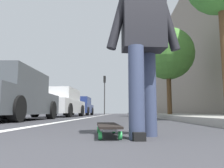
% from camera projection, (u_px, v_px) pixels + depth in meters
% --- Properties ---
extents(ground_plane, '(80.00, 80.00, 0.00)m').
position_uv_depth(ground_plane, '(116.00, 117.00, 10.57)').
color(ground_plane, '#38383D').
extents(lane_stripe_white, '(52.00, 0.16, 0.01)m').
position_uv_depth(lane_stripe_white, '(104.00, 115.00, 20.53)').
color(lane_stripe_white, silver).
rests_on(lane_stripe_white, ground).
extents(sidewalk_curb, '(52.00, 3.20, 0.14)m').
position_uv_depth(sidewalk_curb, '(157.00, 114.00, 18.39)').
color(sidewalk_curb, '#9E9B93').
rests_on(sidewalk_curb, ground).
extents(building_facade, '(40.00, 1.20, 10.30)m').
position_uv_depth(building_facade, '(178.00, 64.00, 22.90)').
color(building_facade, gray).
rests_on(building_facade, ground).
extents(skateboard, '(0.86, 0.30, 0.11)m').
position_uv_depth(skateboard, '(108.00, 126.00, 2.19)').
color(skateboard, green).
rests_on(skateboard, ground).
extents(skater_person, '(0.48, 0.72, 1.64)m').
position_uv_depth(skater_person, '(143.00, 39.00, 2.14)').
color(skater_person, '#384260').
rests_on(skater_person, ground).
extents(parked_car_near, '(4.47, 1.95, 1.48)m').
position_uv_depth(parked_car_near, '(10.00, 96.00, 6.57)').
color(parked_car_near, '#4C5156').
rests_on(parked_car_near, ground).
extents(parked_car_mid, '(4.54, 2.02, 1.50)m').
position_uv_depth(parked_car_mid, '(61.00, 103.00, 12.05)').
color(parked_car_mid, silver).
rests_on(parked_car_mid, ground).
extents(parked_car_far, '(4.34, 1.97, 1.49)m').
position_uv_depth(parked_car_far, '(79.00, 107.00, 18.53)').
color(parked_car_far, navy).
rests_on(parked_car_far, ground).
extents(traffic_light, '(0.33, 0.28, 4.62)m').
position_uv_depth(traffic_light, '(105.00, 88.00, 26.66)').
color(traffic_light, '#2D2D2D').
rests_on(traffic_light, ground).
extents(street_tree_mid, '(2.90, 2.90, 4.95)m').
position_uv_depth(street_tree_mid, '(168.00, 54.00, 12.41)').
color(street_tree_mid, brown).
rests_on(street_tree_mid, ground).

